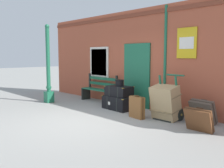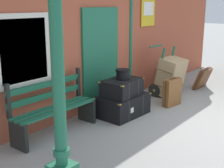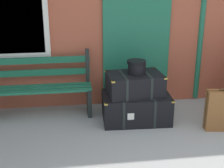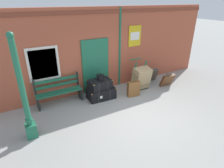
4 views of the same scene
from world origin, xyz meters
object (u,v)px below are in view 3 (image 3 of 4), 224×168
at_px(platform_bench, 40,88).
at_px(round_hatbox, 137,66).
at_px(steamer_trunk_middle, 135,84).
at_px(steamer_trunk_base, 136,107).
at_px(suitcase_tan, 223,110).

height_order(platform_bench, round_hatbox, platform_bench).
bearing_deg(round_hatbox, steamer_trunk_middle, 177.31).
distance_m(platform_bench, steamer_trunk_base, 1.53).
relative_size(steamer_trunk_base, steamer_trunk_middle, 1.23).
distance_m(steamer_trunk_middle, round_hatbox, 0.28).
bearing_deg(round_hatbox, steamer_trunk_base, -84.77).
bearing_deg(round_hatbox, suitcase_tan, -22.78).
relative_size(platform_bench, steamer_trunk_middle, 1.89).
height_order(platform_bench, suitcase_tan, platform_bench).
relative_size(round_hatbox, suitcase_tan, 0.44).
bearing_deg(steamer_trunk_base, steamer_trunk_middle, 150.08).
distance_m(platform_bench, suitcase_tan, 2.76).
bearing_deg(suitcase_tan, steamer_trunk_base, 157.79).
bearing_deg(steamer_trunk_base, platform_bench, 164.14).
distance_m(steamer_trunk_middle, suitcase_tan, 1.31).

